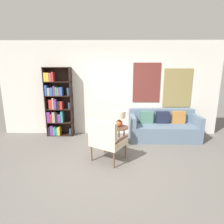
{
  "coord_description": "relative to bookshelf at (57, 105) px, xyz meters",
  "views": [
    {
      "loc": [
        0.13,
        -3.11,
        1.79
      ],
      "look_at": [
        0.08,
        0.95,
        0.9
      ],
      "focal_mm": 28.0,
      "sensor_mm": 36.0,
      "label": 1
    }
  ],
  "objects": [
    {
      "name": "ground_plane",
      "position": [
        1.53,
        -1.84,
        -0.92
      ],
      "size": [
        14.0,
        14.0,
        0.0
      ],
      "primitive_type": "plane",
      "color": "#66605B"
    },
    {
      "name": "wall_back",
      "position": [
        1.58,
        0.19,
        0.43
      ],
      "size": [
        6.4,
        0.08,
        2.7
      ],
      "color": "silver",
      "rests_on": "ground_plane"
    },
    {
      "name": "bookshelf",
      "position": [
        0.0,
        0.0,
        0.0
      ],
      "size": [
        0.75,
        0.3,
        1.97
      ],
      "color": "black",
      "rests_on": "ground_plane"
    },
    {
      "name": "armchair",
      "position": [
        1.49,
        -1.62,
        -0.41
      ],
      "size": [
        0.83,
        0.81,
        0.9
      ],
      "color": "brown",
      "rests_on": "ground_plane"
    },
    {
      "name": "couch",
      "position": [
        3.03,
        -0.24,
        -0.61
      ],
      "size": [
        1.85,
        0.81,
        0.8
      ],
      "color": "slate",
      "rests_on": "ground_plane"
    },
    {
      "name": "side_table",
      "position": [
        1.79,
        -0.85,
        -0.47
      ],
      "size": [
        0.45,
        0.45,
        0.52
      ],
      "color": "brown",
      "rests_on": "ground_plane"
    },
    {
      "name": "table_lamp",
      "position": [
        1.79,
        -0.81,
        -0.15
      ],
      "size": [
        0.3,
        0.3,
        0.39
      ],
      "color": "#C65128",
      "rests_on": "side_table"
    }
  ]
}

